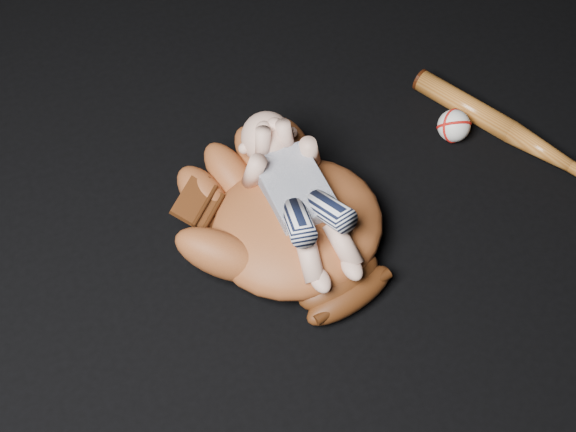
# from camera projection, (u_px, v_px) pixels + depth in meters

# --- Properties ---
(baseball_glove) EXTENTS (0.50, 0.54, 0.14)m
(baseball_glove) POSITION_uv_depth(u_px,v_px,m) (297.00, 221.00, 1.43)
(baseball_glove) COLOR brown
(baseball_glove) RESTS_ON ground
(newborn_baby) EXTENTS (0.18, 0.37, 0.15)m
(newborn_baby) POSITION_uv_depth(u_px,v_px,m) (302.00, 197.00, 1.39)
(newborn_baby) COLOR #D4A089
(newborn_baby) RESTS_ON baseball_glove
(baseball_bat) EXTENTS (0.28, 0.46, 0.05)m
(baseball_bat) POSITION_uv_depth(u_px,v_px,m) (524.00, 139.00, 1.60)
(baseball_bat) COLOR #A25A1F
(baseball_bat) RESTS_ON ground
(baseball) EXTENTS (0.07, 0.07, 0.07)m
(baseball) POSITION_uv_depth(u_px,v_px,m) (454.00, 126.00, 1.60)
(baseball) COLOR white
(baseball) RESTS_ON ground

